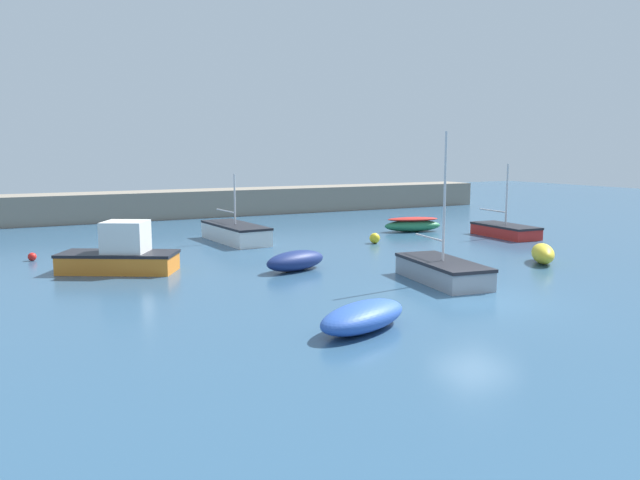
% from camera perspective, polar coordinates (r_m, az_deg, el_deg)
% --- Properties ---
extents(ground_plane, '(120.00, 120.00, 0.20)m').
position_cam_1_polar(ground_plane, '(21.38, 14.02, -5.64)').
color(ground_plane, '#2D5170').
extents(harbor_breakwater, '(48.78, 3.46, 1.96)m').
position_cam_1_polar(harbor_breakwater, '(47.92, -10.56, 3.36)').
color(harbor_breakwater, gray).
rests_on(harbor_breakwater, ground_plane).
extents(sailboat_short_mast, '(2.23, 5.56, 3.68)m').
position_cam_1_polar(sailboat_short_mast, '(34.04, -7.75, 0.66)').
color(sailboat_short_mast, white).
rests_on(sailboat_short_mast, ground_plane).
extents(sailboat_twin_hulled, '(2.01, 4.45, 4.16)m').
position_cam_1_polar(sailboat_twin_hulled, '(37.24, 16.58, 0.85)').
color(sailboat_twin_hulled, red).
rests_on(sailboat_twin_hulled, ground_plane).
extents(rowboat_with_red_cover, '(3.74, 2.05, 0.88)m').
position_cam_1_polar(rowboat_with_red_cover, '(38.42, 8.47, 1.43)').
color(rowboat_with_red_cover, '#287A4C').
rests_on(rowboat_with_red_cover, ground_plane).
extents(rowboat_white_midwater, '(3.18, 2.00, 0.82)m').
position_cam_1_polar(rowboat_white_midwater, '(25.72, -2.25, -1.91)').
color(rowboat_white_midwater, navy).
rests_on(rowboat_white_midwater, ground_plane).
extents(motorboat_grey_hull, '(4.97, 3.92, 2.09)m').
position_cam_1_polar(motorboat_grey_hull, '(26.61, -17.75, -1.23)').
color(motorboat_grey_hull, orange).
rests_on(motorboat_grey_hull, ground_plane).
extents(rowboat_blue_near, '(3.64, 2.63, 0.78)m').
position_cam_1_polar(rowboat_blue_near, '(17.32, 3.96, -7.00)').
color(rowboat_blue_near, '#2D56B7').
rests_on(rowboat_blue_near, ground_plane).
extents(sailboat_tall_mast, '(2.42, 4.64, 5.61)m').
position_cam_1_polar(sailboat_tall_mast, '(23.95, 11.14, -2.76)').
color(sailboat_tall_mast, gray).
rests_on(sailboat_tall_mast, ground_plane).
extents(dinghy_near_pier, '(2.20, 2.43, 0.86)m').
position_cam_1_polar(dinghy_near_pier, '(29.07, 19.70, -1.18)').
color(dinghy_near_pier, yellow).
rests_on(dinghy_near_pier, ground_plane).
extents(mooring_buoy_red, '(0.37, 0.37, 0.37)m').
position_cam_1_polar(mooring_buoy_red, '(30.83, -24.83, -1.40)').
color(mooring_buoy_red, red).
rests_on(mooring_buoy_red, ground_plane).
extents(mooring_buoy_yellow, '(0.56, 0.56, 0.56)m').
position_cam_1_polar(mooring_buoy_yellow, '(33.32, 5.02, 0.17)').
color(mooring_buoy_yellow, yellow).
rests_on(mooring_buoy_yellow, ground_plane).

